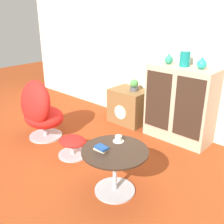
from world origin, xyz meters
name	(u,v)px	position (x,y,z in m)	size (l,w,h in m)	color
ground_plane	(91,166)	(0.00, 0.00, 0.00)	(12.00, 12.00, 0.00)	#9E3D19
wall_back	(169,41)	(0.00, 1.57, 1.30)	(6.40, 0.06, 2.60)	beige
sideboard	(180,104)	(0.39, 1.33, 0.52)	(0.90, 0.43, 1.04)	tan
tv_console	(129,106)	(-0.49, 1.32, 0.27)	(0.58, 0.46, 0.55)	brown
egg_chair	(40,111)	(-1.04, 0.03, 0.42)	(0.62, 0.57, 0.88)	#B7B7BC
ottoman	(73,144)	(-0.35, 0.02, 0.16)	(0.38, 0.38, 0.24)	#B7B7BC
coffee_table	(115,164)	(0.51, -0.15, 0.32)	(0.65, 0.65, 0.48)	#B7B7BC
vase_leftmost	(169,60)	(0.15, 1.33, 1.09)	(0.12, 0.12, 0.13)	#2D8E6B
vase_inner_left	(185,59)	(0.39, 1.33, 1.13)	(0.13, 0.13, 0.19)	#147A75
vase_inner_right	(202,64)	(0.62, 1.33, 1.10)	(0.12, 0.12, 0.14)	teal
potted_plant	(134,85)	(-0.40, 1.32, 0.63)	(0.13, 0.13, 0.18)	#4C4C51
teacup	(118,139)	(0.42, 0.01, 0.50)	(0.11, 0.11, 0.06)	silver
book_stack	(101,148)	(0.41, -0.23, 0.50)	(0.14, 0.09, 0.04)	beige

